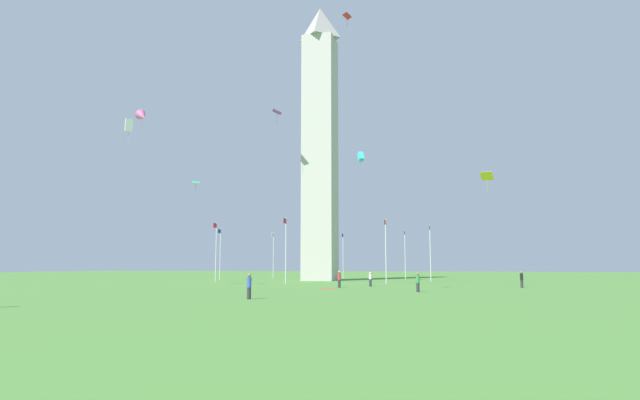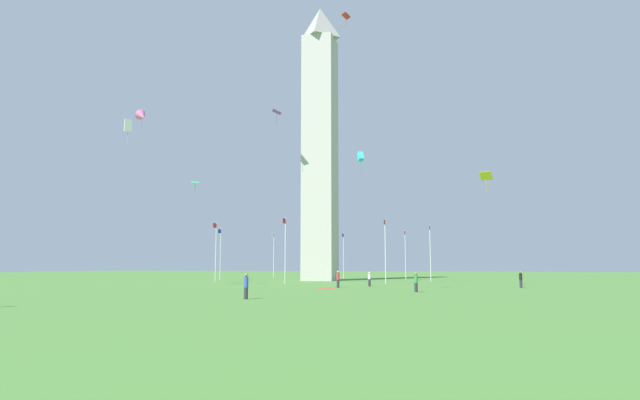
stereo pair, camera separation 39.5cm
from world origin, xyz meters
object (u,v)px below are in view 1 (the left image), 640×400
kite_cyan_box (361,157)px  kite_yellow_diamond (487,177)px  flagpole_s (343,253)px  person_black_shirt (522,280)px  kite_pink_delta (142,116)px  flagpole_sw (273,253)px  person_green_shirt (418,282)px  flagpole_nw (216,249)px  picnic_blanket_near_first_person (328,289)px  flagpole_se (405,252)px  kite_purple_diamond (277,112)px  flagpole_w (220,252)px  kite_white_box (129,125)px  flagpole_n (286,248)px  flagpole_e (430,250)px  flagpole_ne (386,248)px  kite_green_diamond (196,183)px  person_blue_shirt (249,286)px  kite_red_diamond (347,16)px  person_red_shirt (339,279)px  person_white_shirt (370,279)px  obelisk_monument (320,140)px

kite_cyan_box → kite_yellow_diamond: kite_cyan_box is taller
flagpole_s → person_black_shirt: flagpole_s is taller
kite_yellow_diamond → kite_pink_delta: 46.51m
flagpole_sw → person_green_shirt: size_ratio=4.85×
flagpole_nw → picnic_blanket_near_first_person: size_ratio=4.63×
flagpole_se → kite_purple_diamond: kite_purple_diamond is taller
flagpole_w → flagpole_nw: (11.92, 4.94, 0.00)m
person_black_shirt → kite_white_box: size_ratio=0.60×
flagpole_n → kite_pink_delta: size_ratio=2.74×
flagpole_e → kite_purple_diamond: kite_purple_diamond is taller
flagpole_w → person_black_shirt: (21.05, 44.24, -3.70)m
flagpole_ne → kite_green_diamond: kite_green_diamond is taller
flagpole_e → flagpole_se: (-11.92, -4.94, 0.00)m
person_blue_shirt → kite_green_diamond: kite_green_diamond is taller
person_green_shirt → flagpole_s: bearing=2.1°
kite_white_box → kite_red_diamond: 27.64m
flagpole_s → flagpole_w: (16.85, -16.85, 0.00)m
flagpole_ne → flagpole_w: bearing=-112.5°
person_green_shirt → flagpole_nw: bearing=37.2°
person_green_shirt → kite_purple_diamond: kite_purple_diamond is taller
flagpole_ne → flagpole_s: size_ratio=1.00×
flagpole_w → flagpole_nw: same height
flagpole_e → person_red_shirt: bearing=-17.3°
flagpole_n → picnic_blanket_near_first_person: size_ratio=4.63×
person_white_shirt → picnic_blanket_near_first_person: 7.42m
kite_cyan_box → kite_yellow_diamond: size_ratio=1.21×
flagpole_e → picnic_blanket_near_first_person: bearing=-17.1°
person_blue_shirt → person_white_shirt: bearing=-0.3°
obelisk_monument → flagpole_n: obelisk_monument is taller
person_white_shirt → person_blue_shirt: bearing=168.0°
flagpole_w → kite_cyan_box: 28.45m
person_black_shirt → person_white_shirt: (0.38, -15.93, -0.07)m
flagpole_nw → kite_cyan_box: kite_cyan_box is taller
flagpole_s → person_red_shirt: (42.48, 8.85, -3.67)m
flagpole_n → kite_green_diamond: 13.75m
person_white_shirt → kite_yellow_diamond: 17.45m
flagpole_e → person_white_shirt: flagpole_e is taller
flagpole_ne → flagpole_sw: size_ratio=1.00×
obelisk_monument → kite_red_diamond: (23.42, 9.40, 8.79)m
obelisk_monument → flagpole_n: bearing=0.0°
kite_green_diamond → kite_cyan_box: kite_cyan_box is taller
flagpole_w → kite_cyan_box: bearing=77.2°
flagpole_se → kite_cyan_box: bearing=-13.9°
obelisk_monument → flagpole_nw: obelisk_monument is taller
flagpole_ne → person_green_shirt: 22.07m
kite_cyan_box → kite_purple_diamond: kite_purple_diamond is taller
kite_green_diamond → picnic_blanket_near_first_person: 21.02m
flagpole_n → person_black_shirt: flagpole_n is taller
person_green_shirt → kite_yellow_diamond: (-14.02, 6.77, 11.39)m
flagpole_sw → kite_yellow_diamond: size_ratio=3.68×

